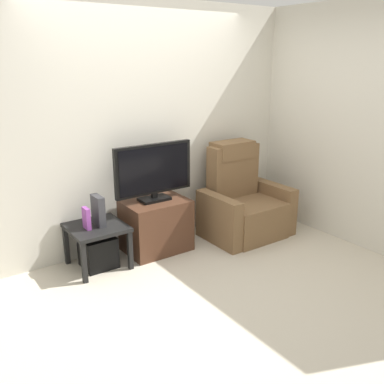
{
  "coord_description": "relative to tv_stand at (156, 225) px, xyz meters",
  "views": [
    {
      "loc": [
        -2.19,
        -2.91,
        2.02
      ],
      "look_at": [
        0.2,
        0.5,
        0.7
      ],
      "focal_mm": 39.91,
      "sensor_mm": 36.0,
      "label": 1
    }
  ],
  "objects": [
    {
      "name": "ground_plane",
      "position": [
        0.05,
        -0.82,
        -0.28
      ],
      "size": [
        6.4,
        6.4,
        0.0
      ],
      "primitive_type": "plane",
      "color": "beige"
    },
    {
      "name": "wall_back",
      "position": [
        0.05,
        0.31,
        1.02
      ],
      "size": [
        6.4,
        0.06,
        2.6
      ],
      "primitive_type": "cube",
      "color": "beige",
      "rests_on": "ground"
    },
    {
      "name": "wall_side",
      "position": [
        1.93,
        -0.82,
        1.02
      ],
      "size": [
        0.06,
        4.48,
        2.6
      ],
      "primitive_type": "cube",
      "color": "beige",
      "rests_on": "ground"
    },
    {
      "name": "tv_stand",
      "position": [
        0.0,
        0.0,
        0.0
      ],
      "size": [
        0.67,
        0.5,
        0.57
      ],
      "color": "#4C2D1E",
      "rests_on": "ground"
    },
    {
      "name": "television",
      "position": [
        0.0,
        0.02,
        0.6
      ],
      "size": [
        0.89,
        0.2,
        0.61
      ],
      "color": "black",
      "rests_on": "tv_stand"
    },
    {
      "name": "recliner_armchair",
      "position": [
        1.08,
        -0.19,
        0.09
      ],
      "size": [
        0.98,
        0.78,
        1.08
      ],
      "rotation": [
        0.0,
        0.0,
        -0.04
      ],
      "color": "brown",
      "rests_on": "ground"
    },
    {
      "name": "side_table",
      "position": [
        -0.68,
        -0.0,
        0.09
      ],
      "size": [
        0.54,
        0.54,
        0.44
      ],
      "color": "black",
      "rests_on": "ground"
    },
    {
      "name": "subwoofer_box",
      "position": [
        -0.68,
        -0.0,
        -0.13
      ],
      "size": [
        0.32,
        0.32,
        0.32
      ],
      "primitive_type": "cube",
      "color": "black",
      "rests_on": "ground"
    },
    {
      "name": "book_upright",
      "position": [
        -0.78,
        -0.02,
        0.26
      ],
      "size": [
        0.04,
        0.12,
        0.21
      ],
      "primitive_type": "cube",
      "color": "purple",
      "rests_on": "side_table"
    },
    {
      "name": "game_console",
      "position": [
        -0.64,
        0.01,
        0.3
      ],
      "size": [
        0.07,
        0.2,
        0.3
      ],
      "primitive_type": "cube",
      "color": "#333338",
      "rests_on": "side_table"
    }
  ]
}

